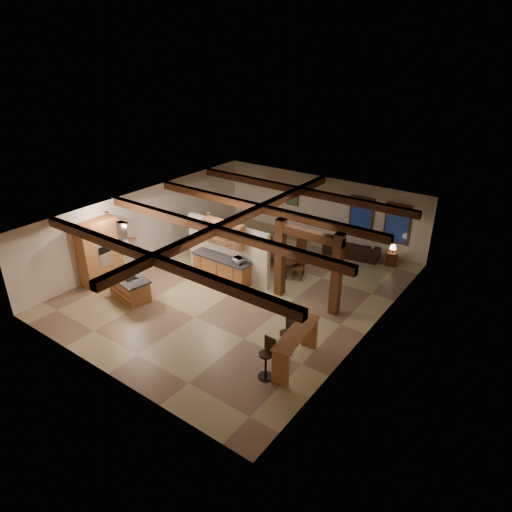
{
  "coord_description": "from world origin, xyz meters",
  "views": [
    {
      "loc": [
        9.21,
        -11.66,
        8.4
      ],
      "look_at": [
        0.34,
        0.5,
        1.22
      ],
      "focal_mm": 32.0,
      "sensor_mm": 36.0,
      "label": 1
    }
  ],
  "objects_px": {
    "dining_table": "(282,262)",
    "bar_counter": "(296,343)",
    "kitchen_island": "(130,287)",
    "sofa": "(352,248)"
  },
  "relations": [
    {
      "from": "kitchen_island",
      "to": "dining_table",
      "type": "relative_size",
      "value": 1.01
    },
    {
      "from": "kitchen_island",
      "to": "dining_table",
      "type": "height_order",
      "value": "kitchen_island"
    },
    {
      "from": "dining_table",
      "to": "bar_counter",
      "type": "bearing_deg",
      "value": -29.57
    },
    {
      "from": "dining_table",
      "to": "sofa",
      "type": "distance_m",
      "value": 3.26
    },
    {
      "from": "bar_counter",
      "to": "sofa",
      "type": "bearing_deg",
      "value": 103.83
    },
    {
      "from": "kitchen_island",
      "to": "sofa",
      "type": "distance_m",
      "value": 9.26
    },
    {
      "from": "dining_table",
      "to": "sofa",
      "type": "xyz_separation_m",
      "value": [
        1.7,
        2.77,
        0.02
      ]
    },
    {
      "from": "sofa",
      "to": "bar_counter",
      "type": "height_order",
      "value": "bar_counter"
    },
    {
      "from": "sofa",
      "to": "bar_counter",
      "type": "distance_m",
      "value": 7.82
    },
    {
      "from": "kitchen_island",
      "to": "dining_table",
      "type": "bearing_deg",
      "value": 58.19
    }
  ]
}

